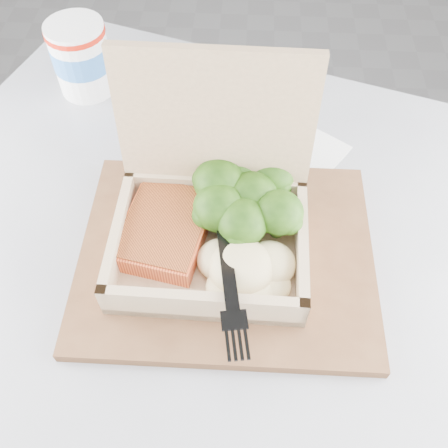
# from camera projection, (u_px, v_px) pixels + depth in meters

# --- Properties ---
(floor) EXTENTS (4.00, 4.00, 0.00)m
(floor) POSITION_uv_depth(u_px,v_px,m) (199.00, 228.00, 1.45)
(floor) COLOR gray
(floor) RESTS_ON ground
(cafe_table) EXTENTS (0.97, 0.97, 0.72)m
(cafe_table) POSITION_uv_depth(u_px,v_px,m) (200.00, 344.00, 0.68)
(cafe_table) COLOR black
(cafe_table) RESTS_ON floor
(serving_tray) EXTENTS (0.31, 0.25, 0.01)m
(serving_tray) POSITION_uv_depth(u_px,v_px,m) (226.00, 254.00, 0.54)
(serving_tray) COLOR brown
(serving_tray) RESTS_ON cafe_table
(takeout_container) EXTENTS (0.20, 0.18, 0.19)m
(takeout_container) POSITION_uv_depth(u_px,v_px,m) (212.00, 207.00, 0.51)
(takeout_container) COLOR tan
(takeout_container) RESTS_ON serving_tray
(salmon_fillet) EXTENTS (0.10, 0.13, 0.02)m
(salmon_fillet) POSITION_uv_depth(u_px,v_px,m) (166.00, 229.00, 0.52)
(salmon_fillet) COLOR orange
(salmon_fillet) RESTS_ON takeout_container
(broccoli_pile) EXTENTS (0.13, 0.13, 0.05)m
(broccoli_pile) POSITION_uv_depth(u_px,v_px,m) (251.00, 200.00, 0.53)
(broccoli_pile) COLOR #386917
(broccoli_pile) RESTS_ON takeout_container
(mashed_potatoes) EXTENTS (0.11, 0.09, 0.04)m
(mashed_potatoes) POSITION_uv_depth(u_px,v_px,m) (241.00, 267.00, 0.49)
(mashed_potatoes) COLOR beige
(mashed_potatoes) RESTS_ON takeout_container
(plastic_fork) EXTENTS (0.04, 0.17, 0.02)m
(plastic_fork) POSITION_uv_depth(u_px,v_px,m) (224.00, 241.00, 0.49)
(plastic_fork) COLOR black
(plastic_fork) RESTS_ON mashed_potatoes
(paper_cup) EXTENTS (0.08, 0.08, 0.10)m
(paper_cup) POSITION_uv_depth(u_px,v_px,m) (81.00, 56.00, 0.67)
(paper_cup) COLOR white
(paper_cup) RESTS_ON cafe_table
(receipt) EXTENTS (0.15, 0.17, 0.00)m
(receipt) POSITION_uv_depth(u_px,v_px,m) (295.00, 166.00, 0.62)
(receipt) COLOR white
(receipt) RESTS_ON cafe_table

